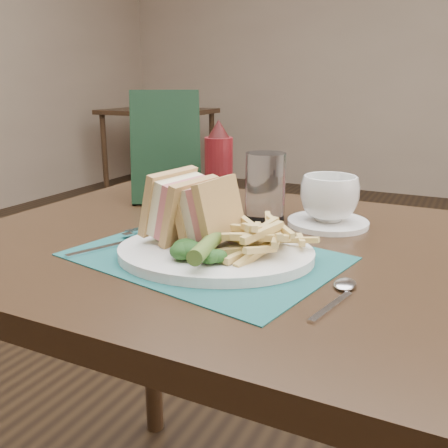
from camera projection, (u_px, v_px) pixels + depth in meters
The scene contains 18 objects.
floor at pixel (298, 429), 1.50m from camera, with size 7.00×7.00×0.00m, color black.
wall_back at pixel (421, 196), 4.51m from camera, with size 6.00×6.00×0.00m, color gray.
table_main at pixel (224, 421), 0.97m from camera, with size 0.90×0.75×0.75m, color black, non-canonical shape.
table_bg_left at pixel (159, 150), 4.67m from camera, with size 0.90×0.75×0.75m, color black, non-canonical shape.
placemat at pixel (205, 256), 0.77m from camera, with size 0.39×0.28×0.00m, color #195251.
plate at pixel (215, 253), 0.76m from camera, with size 0.30×0.24×0.01m, color white, non-canonical shape.
sandwich_half_a at pixel (169, 204), 0.80m from camera, with size 0.06×0.11×0.10m, color tan, non-canonical shape.
sandwich_half_b at pixel (198, 209), 0.78m from camera, with size 0.06×0.10×0.09m, color tan, non-canonical shape.
kale_garnish at pixel (200, 251), 0.71m from camera, with size 0.11×0.08×0.03m, color #163914, non-canonical shape.
pickle_spear at pixel (207, 245), 0.70m from camera, with size 0.02×0.02×0.12m, color #4B6C29.
fries_pile at pixel (265, 235), 0.73m from camera, with size 0.18×0.20×0.05m, color #DCBE6E, non-canonical shape.
fork at pixel (114, 240), 0.82m from camera, with size 0.03×0.17×0.01m, color silver, non-canonical shape.
spoon at pixel (337, 296), 0.62m from camera, with size 0.03×0.15×0.01m, color silver, non-canonical shape.
saucer at pixel (328, 223), 0.93m from camera, with size 0.15×0.15×0.01m, color white.
coffee_cup at pixel (329, 198), 0.92m from camera, with size 0.11×0.11×0.08m, color white.
drinking_glass at pixel (265, 187), 0.95m from camera, with size 0.08×0.08×0.13m, color white.
ketchup_bottle at pixel (219, 165), 1.02m from camera, with size 0.06×0.06×0.19m, color maroon, non-canonical shape.
check_presenter at pixel (166, 147), 1.09m from camera, with size 0.15×0.02×0.25m, color black.
Camera 1 is at (0.37, -1.24, 1.01)m, focal length 40.00 mm.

